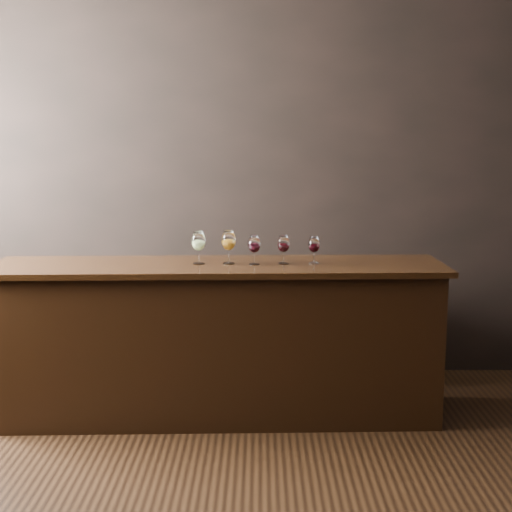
{
  "coord_description": "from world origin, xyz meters",
  "views": [
    {
      "loc": [
        0.43,
        -3.0,
        1.76
      ],
      "look_at": [
        0.41,
        1.34,
        1.04
      ],
      "focal_mm": 50.0,
      "sensor_mm": 36.0,
      "label": 1
    }
  ],
  "objects_px": {
    "glass_white": "(199,242)",
    "glass_red_b": "(284,245)",
    "glass_red_a": "(254,245)",
    "glass_amber": "(229,241)",
    "bar_counter": "(219,344)",
    "glass_red_c": "(314,245)",
    "back_bar_shelf": "(177,326)"
  },
  "relations": [
    {
      "from": "glass_white",
      "to": "glass_red_b",
      "type": "height_order",
      "value": "glass_white"
    },
    {
      "from": "glass_white",
      "to": "glass_red_a",
      "type": "distance_m",
      "value": 0.35
    },
    {
      "from": "glass_red_b",
      "to": "glass_red_a",
      "type": "bearing_deg",
      "value": -171.8
    },
    {
      "from": "glass_white",
      "to": "glass_amber",
      "type": "xyz_separation_m",
      "value": [
        0.19,
        0.01,
        0.0
      ]
    },
    {
      "from": "bar_counter",
      "to": "glass_white",
      "type": "xyz_separation_m",
      "value": [
        -0.12,
        0.01,
        0.65
      ]
    },
    {
      "from": "glass_white",
      "to": "glass_red_b",
      "type": "distance_m",
      "value": 0.53
    },
    {
      "from": "glass_red_c",
      "to": "back_bar_shelf",
      "type": "bearing_deg",
      "value": 144.9
    },
    {
      "from": "glass_red_a",
      "to": "glass_red_b",
      "type": "height_order",
      "value": "glass_red_a"
    },
    {
      "from": "glass_white",
      "to": "glass_red_c",
      "type": "bearing_deg",
      "value": 1.51
    },
    {
      "from": "bar_counter",
      "to": "glass_red_b",
      "type": "xyz_separation_m",
      "value": [
        0.41,
        0.01,
        0.63
      ]
    },
    {
      "from": "bar_counter",
      "to": "glass_red_c",
      "type": "distance_m",
      "value": 0.86
    },
    {
      "from": "back_bar_shelf",
      "to": "glass_red_b",
      "type": "relative_size",
      "value": 12.66
    },
    {
      "from": "glass_red_a",
      "to": "glass_amber",
      "type": "bearing_deg",
      "value": 168.87
    },
    {
      "from": "bar_counter",
      "to": "glass_red_b",
      "type": "bearing_deg",
      "value": 0.02
    },
    {
      "from": "bar_counter",
      "to": "glass_amber",
      "type": "xyz_separation_m",
      "value": [
        0.06,
        0.02,
        0.65
      ]
    },
    {
      "from": "bar_counter",
      "to": "glass_amber",
      "type": "bearing_deg",
      "value": 13.58
    },
    {
      "from": "bar_counter",
      "to": "glass_red_a",
      "type": "bearing_deg",
      "value": -5.25
    },
    {
      "from": "glass_amber",
      "to": "back_bar_shelf",
      "type": "bearing_deg",
      "value": 121.31
    },
    {
      "from": "back_bar_shelf",
      "to": "glass_amber",
      "type": "distance_m",
      "value": 1.07
    },
    {
      "from": "bar_counter",
      "to": "glass_red_b",
      "type": "distance_m",
      "value": 0.75
    },
    {
      "from": "glass_amber",
      "to": "glass_red_b",
      "type": "xyz_separation_m",
      "value": [
        0.34,
        -0.0,
        -0.02
      ]
    },
    {
      "from": "back_bar_shelf",
      "to": "glass_red_b",
      "type": "bearing_deg",
      "value": -42.04
    },
    {
      "from": "glass_amber",
      "to": "glass_red_a",
      "type": "xyz_separation_m",
      "value": [
        0.16,
        -0.03,
        -0.02
      ]
    },
    {
      "from": "glass_red_a",
      "to": "glass_red_c",
      "type": "height_order",
      "value": "glass_red_a"
    },
    {
      "from": "glass_red_b",
      "to": "glass_red_c",
      "type": "bearing_deg",
      "value": 4.61
    },
    {
      "from": "glass_amber",
      "to": "glass_red_a",
      "type": "height_order",
      "value": "glass_amber"
    },
    {
      "from": "bar_counter",
      "to": "glass_red_b",
      "type": "relative_size",
      "value": 15.28
    },
    {
      "from": "glass_amber",
      "to": "glass_red_a",
      "type": "distance_m",
      "value": 0.16
    },
    {
      "from": "glass_amber",
      "to": "glass_red_c",
      "type": "relative_size",
      "value": 1.23
    },
    {
      "from": "glass_red_a",
      "to": "glass_red_b",
      "type": "bearing_deg",
      "value": 8.2
    },
    {
      "from": "glass_white",
      "to": "glass_red_a",
      "type": "xyz_separation_m",
      "value": [
        0.34,
        -0.02,
        -0.01
      ]
    },
    {
      "from": "glass_red_a",
      "to": "glass_red_b",
      "type": "relative_size",
      "value": 1.02
    }
  ]
}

